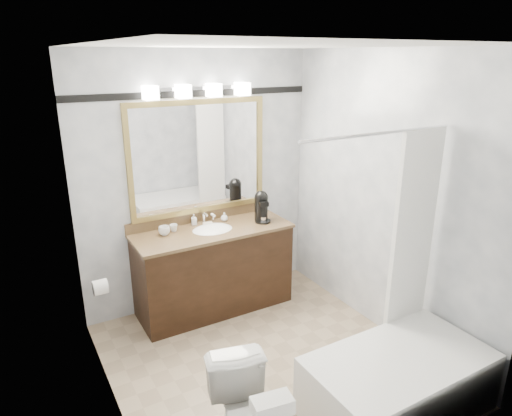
% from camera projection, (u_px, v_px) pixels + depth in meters
% --- Properties ---
extents(room, '(2.42, 2.62, 2.52)m').
position_uv_depth(room, '(268.00, 222.00, 3.41)').
color(room, tan).
rests_on(room, ground).
extents(vanity, '(1.53, 0.58, 0.97)m').
position_uv_depth(vanity, '(214.00, 268.00, 4.51)').
color(vanity, black).
rests_on(vanity, ground).
extents(mirror, '(1.40, 0.04, 1.10)m').
position_uv_depth(mirror, '(199.00, 158.00, 4.39)').
color(mirror, '#AA904C').
rests_on(mirror, room).
extents(vanity_light_bar, '(1.02, 0.14, 0.12)m').
position_uv_depth(vanity_light_bar, '(198.00, 90.00, 4.14)').
color(vanity_light_bar, silver).
rests_on(vanity_light_bar, room).
extents(accent_stripe, '(2.40, 0.01, 0.06)m').
position_uv_depth(accent_stripe, '(196.00, 94.00, 4.20)').
color(accent_stripe, black).
rests_on(accent_stripe, room).
extents(bathtub, '(1.30, 0.75, 1.96)m').
position_uv_depth(bathtub, '(398.00, 374.00, 3.25)').
color(bathtub, white).
rests_on(bathtub, ground).
extents(tp_roll, '(0.11, 0.12, 0.12)m').
position_uv_depth(tp_roll, '(100.00, 287.00, 3.60)').
color(tp_roll, white).
rests_on(tp_roll, room).
extents(tissue_box, '(0.23, 0.15, 0.09)m').
position_uv_depth(tissue_box, '(272.00, 406.00, 2.36)').
color(tissue_box, white).
rests_on(tissue_box, toilet).
extents(coffee_maker, '(0.16, 0.20, 0.31)m').
position_uv_depth(coffee_maker, '(261.00, 205.00, 4.56)').
color(coffee_maker, black).
rests_on(coffee_maker, vanity).
extents(cup_left, '(0.14, 0.14, 0.08)m').
position_uv_depth(cup_left, '(164.00, 231.00, 4.23)').
color(cup_left, white).
rests_on(cup_left, vanity).
extents(cup_right, '(0.10, 0.10, 0.07)m').
position_uv_depth(cup_right, '(174.00, 228.00, 4.31)').
color(cup_right, white).
rests_on(cup_right, vanity).
extents(soap_bottle_a, '(0.06, 0.06, 0.11)m').
position_uv_depth(soap_bottle_a, '(194.00, 219.00, 4.48)').
color(soap_bottle_a, white).
rests_on(soap_bottle_a, vanity).
extents(soap_bottle_b, '(0.08, 0.08, 0.09)m').
position_uv_depth(soap_bottle_b, '(224.00, 217.00, 4.58)').
color(soap_bottle_b, white).
rests_on(soap_bottle_b, vanity).
extents(soap_bar, '(0.10, 0.07, 0.03)m').
position_uv_depth(soap_bar, '(208.00, 224.00, 4.47)').
color(soap_bar, beige).
rests_on(soap_bar, vanity).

